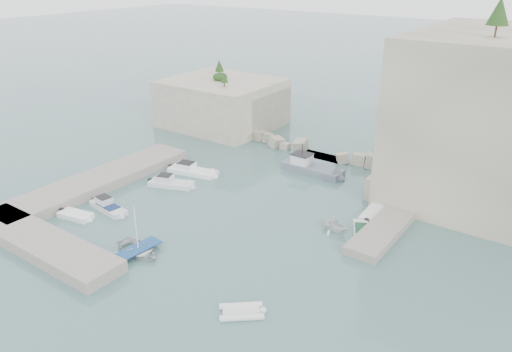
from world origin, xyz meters
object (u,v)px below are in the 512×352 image
Objects in this scene: motorboat_e at (76,218)px; motorboat_a at (193,174)px; motorboat_d at (109,210)px; motorboat_b at (172,186)px; inflatable_dinghy at (241,313)px; rowboat at (139,253)px; tender_east_a at (334,230)px; tender_east_c at (375,214)px; work_boat at (312,173)px; tender_east_d at (384,196)px; tender_east_b at (361,233)px.

motorboat_a reaches higher than motorboat_e.
motorboat_d is 0.95× the size of motorboat_b.
motorboat_a reaches higher than inflatable_dinghy.
rowboat is at bearing -16.02° from motorboat_d.
motorboat_b is 19.64m from tender_east_a.
tender_east_c is at bearing 41.59° from motorboat_d.
work_boat is (11.91, 20.76, 0.00)m from motorboat_d.
tender_east_b is at bearing -176.76° from tender_east_d.
motorboat_e and tender_east_c have the same top height.
motorboat_d is 8.12m from motorboat_b.
motorboat_b is 14.14m from rowboat.
rowboat is 20.27m from tender_east_b.
motorboat_d is 1.32× the size of tender_east_b.
motorboat_a is 14.32m from work_boat.
motorboat_d is 1.16× the size of rowboat.
tender_east_d is at bearing 8.23° from tender_east_c.
tender_east_a is at bearing 32.96° from motorboat_d.
tender_east_a is at bearing 84.58° from tender_east_b.
work_boat is at bearing 50.56° from motorboat_e.
tender_east_a is (21.88, 12.63, 0.00)m from motorboat_e.
tender_east_d is 9.60m from work_boat.
motorboat_d is 23.93m from work_boat.
motorboat_b is at bearing 69.73° from tender_east_b.
motorboat_d is at bearing 55.05° from motorboat_e.
tender_east_d is at bearing 50.17° from motorboat_d.
tender_east_d is at bearing -23.34° from rowboat.
motorboat_d is 27.00m from tender_east_c.
motorboat_a reaches higher than rowboat.
work_boat is at bearing 77.49° from tender_east_d.
tender_east_a is (20.53, 9.70, 0.00)m from motorboat_d.
tender_east_d is at bearing 34.53° from motorboat_e.
tender_east_d reaches higher than motorboat_e.
rowboat reaches higher than motorboat_e.
tender_east_d reaches higher than tender_east_c.
tender_east_c is (13.75, 18.87, 0.00)m from rowboat.
motorboat_e is at bearing -118.17° from work_boat.
tender_east_c is 0.66× the size of work_boat.
rowboat is at bearing -15.15° from motorboat_e.
tender_east_b is (22.43, -1.53, 0.00)m from motorboat_a.
rowboat is 23.35m from tender_east_c.
motorboat_e is 0.69× the size of motorboat_b.
work_boat is at bearing -2.27° from rowboat.
rowboat is 12.19m from inflatable_dinghy.
motorboat_d is 1.82× the size of tender_east_a.
inflatable_dinghy is (20.79, -5.03, 0.00)m from motorboat_d.
motorboat_e is 1.31× the size of tender_east_a.
motorboat_e is 29.81m from tender_east_c.
motorboat_e and tender_east_b have the same top height.
tender_east_d is (12.79, 23.45, 0.00)m from rowboat.
tender_east_d reaches higher than inflatable_dinghy.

